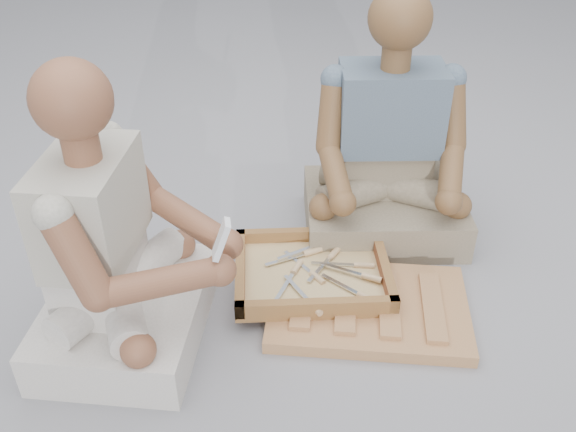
# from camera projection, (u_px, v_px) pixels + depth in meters

# --- Properties ---
(ground) EXTENTS (60.00, 60.00, 0.00)m
(ground) POSITION_uv_depth(u_px,v_px,m) (302.00, 317.00, 2.13)
(ground) COLOR gray
(ground) RESTS_ON ground
(carved_panel) EXTENTS (0.68, 0.47, 0.04)m
(carved_panel) POSITION_uv_depth(u_px,v_px,m) (368.00, 308.00, 2.14)
(carved_panel) COLOR #9B623C
(carved_panel) RESTS_ON ground
(tool_tray) EXTENTS (0.60, 0.51, 0.07)m
(tool_tray) POSITION_uv_depth(u_px,v_px,m) (312.00, 273.00, 2.22)
(tool_tray) COLOR brown
(tool_tray) RESTS_ON carved_panel
(chisel_0) EXTENTS (0.19, 0.13, 0.02)m
(chisel_0) POSITION_uv_depth(u_px,v_px,m) (307.00, 253.00, 2.29)
(chisel_0) COLOR white
(chisel_0) RESTS_ON tool_tray
(chisel_1) EXTENTS (0.07, 0.22, 0.02)m
(chisel_1) POSITION_uv_depth(u_px,v_px,m) (295.00, 271.00, 2.22)
(chisel_1) COLOR white
(chisel_1) RESTS_ON tool_tray
(chisel_2) EXTENTS (0.10, 0.21, 0.02)m
(chisel_2) POSITION_uv_depth(u_px,v_px,m) (331.00, 256.00, 2.28)
(chisel_2) COLOR white
(chisel_2) RESTS_ON tool_tray
(chisel_3) EXTENTS (0.15, 0.18, 0.02)m
(chisel_3) POSITION_uv_depth(u_px,v_px,m) (311.00, 303.00, 2.07)
(chisel_3) COLOR white
(chisel_3) RESTS_ON tool_tray
(chisel_4) EXTENTS (0.17, 0.17, 0.02)m
(chisel_4) POSITION_uv_depth(u_px,v_px,m) (313.00, 275.00, 2.20)
(chisel_4) COLOR white
(chisel_4) RESTS_ON tool_tray
(chisel_5) EXTENTS (0.20, 0.13, 0.02)m
(chisel_5) POSITION_uv_depth(u_px,v_px,m) (361.00, 295.00, 2.11)
(chisel_5) COLOR white
(chisel_5) RESTS_ON tool_tray
(chisel_6) EXTENTS (0.22, 0.03, 0.02)m
(chisel_6) POSITION_uv_depth(u_px,v_px,m) (358.00, 265.00, 2.24)
(chisel_6) COLOR white
(chisel_6) RESTS_ON tool_tray
(chisel_7) EXTENTS (0.22, 0.08, 0.02)m
(chisel_7) POSITION_uv_depth(u_px,v_px,m) (366.00, 276.00, 2.18)
(chisel_7) COLOR white
(chisel_7) RESTS_ON tool_tray
(chisel_8) EXTENTS (0.18, 0.15, 0.02)m
(chisel_8) POSITION_uv_depth(u_px,v_px,m) (317.00, 245.00, 2.32)
(chisel_8) COLOR white
(chisel_8) RESTS_ON tool_tray
(wood_chip_0) EXTENTS (0.02, 0.02, 0.00)m
(wood_chip_0) POSITION_uv_depth(u_px,v_px,m) (246.00, 312.00, 2.15)
(wood_chip_0) COLOR tan
(wood_chip_0) RESTS_ON ground
(wood_chip_1) EXTENTS (0.02, 0.02, 0.00)m
(wood_chip_1) POSITION_uv_depth(u_px,v_px,m) (342.00, 291.00, 2.24)
(wood_chip_1) COLOR tan
(wood_chip_1) RESTS_ON ground
(wood_chip_2) EXTENTS (0.02, 0.02, 0.00)m
(wood_chip_2) POSITION_uv_depth(u_px,v_px,m) (334.00, 276.00, 2.30)
(wood_chip_2) COLOR tan
(wood_chip_2) RESTS_ON ground
(wood_chip_3) EXTENTS (0.02, 0.02, 0.00)m
(wood_chip_3) POSITION_uv_depth(u_px,v_px,m) (279.00, 338.00, 2.05)
(wood_chip_3) COLOR tan
(wood_chip_3) RESTS_ON ground
(wood_chip_4) EXTENTS (0.02, 0.02, 0.00)m
(wood_chip_4) POSITION_uv_depth(u_px,v_px,m) (325.00, 271.00, 2.33)
(wood_chip_4) COLOR tan
(wood_chip_4) RESTS_ON ground
(wood_chip_5) EXTENTS (0.02, 0.02, 0.00)m
(wood_chip_5) POSITION_uv_depth(u_px,v_px,m) (388.00, 354.00, 1.99)
(wood_chip_5) COLOR tan
(wood_chip_5) RESTS_ON ground
(wood_chip_6) EXTENTS (0.02, 0.02, 0.00)m
(wood_chip_6) POSITION_uv_depth(u_px,v_px,m) (376.00, 329.00, 2.08)
(wood_chip_6) COLOR tan
(wood_chip_6) RESTS_ON ground
(wood_chip_7) EXTENTS (0.02, 0.02, 0.00)m
(wood_chip_7) POSITION_uv_depth(u_px,v_px,m) (351.00, 264.00, 2.36)
(wood_chip_7) COLOR tan
(wood_chip_7) RESTS_ON ground
(craftsman) EXTENTS (0.62, 0.60, 0.92)m
(craftsman) POSITION_uv_depth(u_px,v_px,m) (115.00, 256.00, 1.90)
(craftsman) COLOR beige
(craftsman) RESTS_ON ground
(companion) EXTENTS (0.67, 0.56, 0.93)m
(companion) POSITION_uv_depth(u_px,v_px,m) (388.00, 158.00, 2.39)
(companion) COLOR gray
(companion) RESTS_ON ground
(mobile_phone) EXTENTS (0.07, 0.06, 0.12)m
(mobile_phone) POSITION_uv_depth(u_px,v_px,m) (221.00, 239.00, 1.75)
(mobile_phone) COLOR white
(mobile_phone) RESTS_ON craftsman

